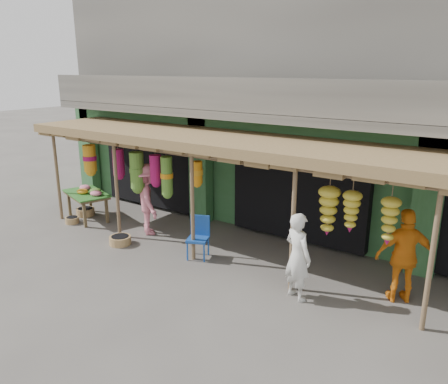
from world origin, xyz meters
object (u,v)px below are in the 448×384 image
Objects in this scene: flower_table at (87,194)px; person_vendor at (405,256)px; blue_chair at (199,234)px; person_shopper at (149,199)px; person_front at (298,256)px.

flower_table is 8.76m from person_vendor.
flower_table is 4.32m from blue_chair.
person_shopper is at bearing -31.64° from person_vendor.
flower_table is 2.32m from person_shopper.
person_vendor is at bearing 20.39° from flower_table.
person_vendor is at bearing -142.15° from person_shopper.
person_front is 1.99m from person_vendor.
person_shopper is (-6.44, -0.16, 0.03)m from person_vendor.
person_shopper reaches higher than person_vendor.
person_shopper is at bearing 12.67° from person_front.
blue_chair is 2.80m from person_front.
blue_chair is 0.53× the size of person_vendor.
person_front is at bearing -31.75° from blue_chair.
person_front is at bearing -154.13° from person_shopper.
blue_chair is 4.49m from person_vendor.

